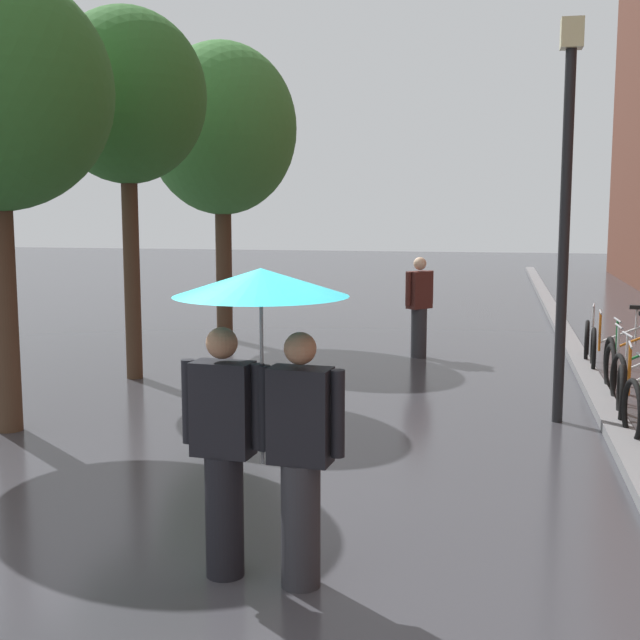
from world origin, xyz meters
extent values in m
plane|color=#38383D|center=(0.00, 0.00, 0.00)|extent=(80.00, 80.00, 0.00)
cube|color=slate|center=(3.20, 10.00, 0.06)|extent=(0.30, 36.00, 0.12)
cylinder|color=#473323|center=(-3.40, 3.05, 1.37)|extent=(0.29, 0.29, 2.73)
cylinder|color=#473323|center=(-3.22, 6.01, 1.54)|extent=(0.23, 0.23, 3.08)
ellipsoid|color=#2D6628|center=(-3.22, 6.01, 3.98)|extent=(2.22, 2.22, 2.41)
cylinder|color=#473323|center=(-3.03, 9.64, 1.35)|extent=(0.30, 0.30, 2.69)
ellipsoid|color=#387533|center=(-3.03, 9.64, 3.84)|extent=(2.70, 2.70, 3.08)
torus|color=black|center=(3.29, 3.86, 0.35)|extent=(0.13, 0.70, 0.70)
torus|color=black|center=(3.28, 4.65, 0.35)|extent=(0.12, 0.70, 0.70)
cylinder|color=orange|center=(3.37, 4.64, 0.64)|extent=(0.04, 0.04, 0.58)
cylinder|color=#9E9EA3|center=(3.37, 4.64, 0.93)|extent=(0.07, 0.46, 0.03)
torus|color=black|center=(3.37, 5.41, 0.35)|extent=(0.13, 0.70, 0.70)
cylinder|color=silver|center=(3.45, 5.41, 0.64)|extent=(0.04, 0.04, 0.58)
cylinder|color=#9E9EA3|center=(3.45, 5.41, 0.93)|extent=(0.08, 0.46, 0.03)
torus|color=black|center=(3.36, 6.14, 0.35)|extent=(0.09, 0.70, 0.70)
cylinder|color=silver|center=(3.44, 6.14, 0.64)|extent=(0.04, 0.04, 0.58)
cylinder|color=#9E9EA3|center=(3.44, 6.14, 0.93)|extent=(0.05, 0.46, 0.03)
torus|color=black|center=(3.43, 6.75, 0.35)|extent=(0.09, 0.70, 0.70)
cylinder|color=#1E7A38|center=(3.51, 6.76, 0.64)|extent=(0.04, 0.04, 0.58)
cylinder|color=#9E9EA3|center=(3.51, 6.76, 0.93)|extent=(0.05, 0.46, 0.03)
torus|color=black|center=(3.31, 7.64, 0.35)|extent=(0.11, 0.70, 0.70)
cylinder|color=orange|center=(3.92, 7.60, 0.55)|extent=(0.88, 0.10, 0.43)
cylinder|color=orange|center=(3.39, 7.64, 0.64)|extent=(0.04, 0.04, 0.58)
cylinder|color=#9E9EA3|center=(3.39, 7.64, 0.93)|extent=(0.06, 0.46, 0.03)
torus|color=black|center=(3.30, 8.44, 0.35)|extent=(0.15, 0.70, 0.70)
cylinder|color=silver|center=(3.91, 8.36, 0.55)|extent=(0.88, 0.15, 0.43)
cylinder|color=silver|center=(4.01, 8.35, 0.62)|extent=(0.04, 0.04, 0.55)
cube|color=black|center=(4.01, 8.35, 0.93)|extent=(0.23, 0.13, 0.06)
cylinder|color=silver|center=(3.38, 8.43, 0.64)|extent=(0.04, 0.04, 0.58)
cylinder|color=#9E9EA3|center=(3.38, 8.43, 0.93)|extent=(0.09, 0.46, 0.03)
cylinder|color=black|center=(0.10, -0.03, 0.42)|extent=(0.26, 0.26, 0.84)
cube|color=black|center=(0.10, -0.03, 1.16)|extent=(0.42, 0.26, 0.63)
sphere|color=#9E7051|center=(0.10, -0.03, 1.60)|extent=(0.21, 0.21, 0.21)
cylinder|color=black|center=(-0.15, 0.00, 1.19)|extent=(0.09, 0.09, 0.57)
cylinder|color=black|center=(0.35, -0.05, 1.19)|extent=(0.09, 0.09, 0.57)
cylinder|color=#2D2D33|center=(0.64, -0.08, 0.42)|extent=(0.26, 0.26, 0.84)
cube|color=black|center=(0.64, -0.08, 1.15)|extent=(0.42, 0.26, 0.63)
sphere|color=#9E7051|center=(0.64, -0.08, 1.59)|extent=(0.21, 0.21, 0.21)
cylinder|color=black|center=(0.39, -0.06, 1.18)|extent=(0.09, 0.09, 0.56)
cylinder|color=black|center=(0.89, -0.10, 1.18)|extent=(0.09, 0.09, 0.56)
cylinder|color=#9E9EA3|center=(0.37, -0.03, 1.37)|extent=(0.02, 0.02, 1.13)
cone|color=#1EB2C6|center=(0.37, -0.03, 2.00)|extent=(1.14, 1.14, 0.18)
cylinder|color=black|center=(2.60, 4.66, 2.09)|extent=(0.12, 0.12, 4.18)
cube|color=beige|center=(2.60, 4.66, 4.34)|extent=(0.24, 0.24, 0.32)
cylinder|color=#2D2D33|center=(0.66, 8.52, 0.40)|extent=(0.26, 0.26, 0.81)
cube|color=#4C231E|center=(0.66, 8.52, 1.11)|extent=(0.43, 0.45, 0.61)
sphere|color=beige|center=(0.66, 8.52, 1.54)|extent=(0.21, 0.21, 0.21)
cylinder|color=#4C231E|center=(0.50, 8.33, 1.14)|extent=(0.09, 0.09, 0.55)
cylinder|color=#4C231E|center=(0.83, 8.71, 1.14)|extent=(0.09, 0.09, 0.55)
camera|label=1|loc=(1.83, -5.25, 2.49)|focal=47.59mm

